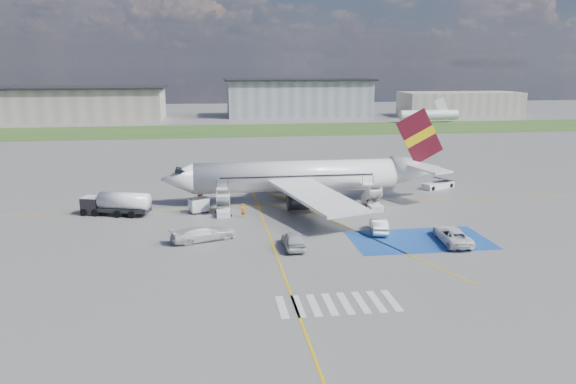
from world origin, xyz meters
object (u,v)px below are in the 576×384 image
at_px(belt_loader, 438,185).
at_px(van_white_a, 452,233).
at_px(fuel_tanker, 116,206).
at_px(van_white_b, 204,231).
at_px(gpu_cart, 199,206).
at_px(car_silver_b, 379,225).
at_px(car_silver_a, 294,240).
at_px(airliner, 307,176).

distance_m(belt_loader, van_white_a, 25.69).
bearing_deg(fuel_tanker, van_white_b, -29.95).
bearing_deg(gpu_cart, van_white_b, -111.05).
xyz_separation_m(fuel_tanker, car_silver_b, (28.68, -11.17, -0.40)).
height_order(gpu_cart, car_silver_a, gpu_cart).
relative_size(gpu_cart, belt_loader, 0.47).
bearing_deg(airliner, belt_loader, 14.20).
distance_m(airliner, gpu_cart, 14.60).
xyz_separation_m(airliner, van_white_a, (11.50, -19.05, -2.41)).
height_order(airliner, belt_loader, airliner).
bearing_deg(belt_loader, van_white_b, -173.99).
distance_m(airliner, van_white_a, 22.38).
height_order(car_silver_a, van_white_a, van_white_a).
bearing_deg(van_white_b, belt_loader, -78.28).
distance_m(fuel_tanker, car_silver_b, 30.78).
relative_size(fuel_tanker, belt_loader, 1.52).
height_order(belt_loader, van_white_b, van_white_b).
relative_size(airliner, van_white_b, 7.20).
bearing_deg(car_silver_a, gpu_cart, -57.76).
xyz_separation_m(belt_loader, car_silver_a, (-24.80, -23.76, 0.44)).
xyz_separation_m(airliner, car_silver_a, (-4.60, -18.65, -2.55)).
relative_size(van_white_a, van_white_b, 1.03).
bearing_deg(car_silver_b, belt_loader, -116.16).
bearing_deg(airliner, car_silver_a, -103.84).
bearing_deg(belt_loader, airliner, 169.21).
xyz_separation_m(car_silver_a, van_white_a, (16.09, -0.40, 0.15)).
bearing_deg(car_silver_b, van_white_a, 157.13).
bearing_deg(van_white_b, gpu_cart, -16.22).
bearing_deg(van_white_b, van_white_a, -118.58).
xyz_separation_m(airliner, car_silver_b, (5.16, -14.81, -2.62)).
bearing_deg(belt_loader, car_silver_b, -152.06).
height_order(van_white_a, van_white_b, van_white_b).
bearing_deg(car_silver_b, airliner, -59.89).
bearing_deg(car_silver_b, gpu_cart, -19.14).
height_order(car_silver_b, van_white_a, van_white_a).
height_order(gpu_cart, belt_loader, gpu_cart).
relative_size(car_silver_b, van_white_b, 0.91).
xyz_separation_m(airliner, fuel_tanker, (-23.52, -3.64, -2.22)).
distance_m(car_silver_b, van_white_a, 7.63).
height_order(fuel_tanker, gpu_cart, fuel_tanker).
bearing_deg(car_silver_a, airliner, -103.58).
relative_size(airliner, fuel_tanker, 4.39).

